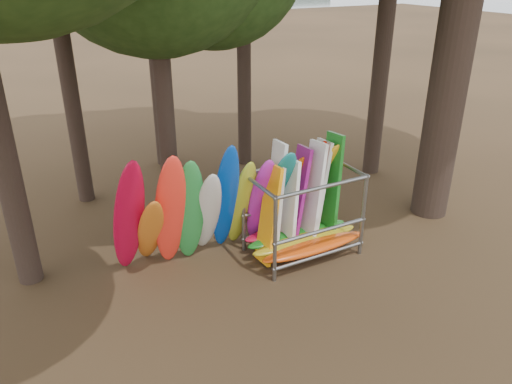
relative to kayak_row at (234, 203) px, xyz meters
name	(u,v)px	position (x,y,z in m)	size (l,w,h in m)	color
ground	(287,270)	(0.70, -1.30, -1.35)	(120.00, 120.00, 0.00)	#47331E
lake	(24,22)	(0.70, 58.70, -1.35)	(160.00, 160.00, 0.00)	gray
kayak_row	(234,203)	(0.00, 0.00, 0.00)	(5.87, 2.04, 3.20)	#B1072A
storage_rack	(302,216)	(1.45, -0.74, -0.36)	(2.90, 1.56, 2.87)	slate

